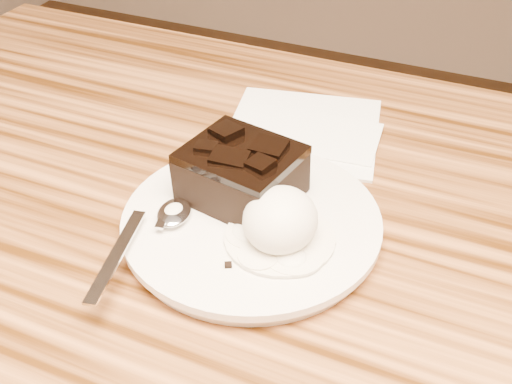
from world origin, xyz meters
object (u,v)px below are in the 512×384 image
at_px(plate, 252,225).
at_px(brownie, 241,176).
at_px(napkin, 303,129).
at_px(ice_cream_scoop, 280,220).
at_px(spoon, 174,214).

bearing_deg(plate, brownie, 130.58).
bearing_deg(napkin, plate, -84.59).
bearing_deg(ice_cream_scoop, spoon, -173.69).
bearing_deg(spoon, plate, 13.00).
xyz_separation_m(brownie, napkin, (0.00, 0.16, -0.04)).
xyz_separation_m(plate, ice_cream_scoop, (0.03, -0.02, 0.03)).
distance_m(plate, ice_cream_scoop, 0.05).
distance_m(spoon, napkin, 0.22).
bearing_deg(plate, napkin, 95.41).
height_order(brownie, ice_cream_scoop, ice_cream_scoop).
xyz_separation_m(ice_cream_scoop, spoon, (-0.10, -0.01, -0.02)).
distance_m(ice_cream_scoop, napkin, 0.21).
xyz_separation_m(plate, napkin, (-0.02, 0.18, -0.01)).
bearing_deg(brownie, spoon, -127.93).
bearing_deg(napkin, ice_cream_scoop, -75.53).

